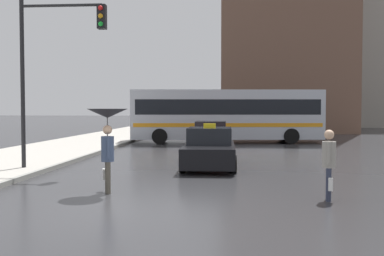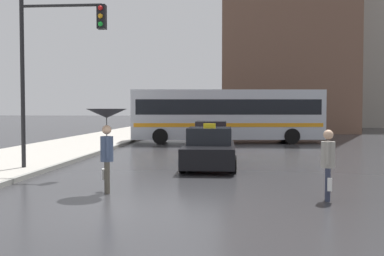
{
  "view_description": "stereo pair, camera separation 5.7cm",
  "coord_description": "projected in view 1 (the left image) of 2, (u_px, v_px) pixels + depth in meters",
  "views": [
    {
      "loc": [
        1.61,
        -9.23,
        2.11
      ],
      "look_at": [
        0.31,
        8.13,
        1.4
      ],
      "focal_mm": 42.0,
      "sensor_mm": 36.0,
      "label": 1
    },
    {
      "loc": [
        1.67,
        -9.23,
        2.11
      ],
      "look_at": [
        0.31,
        8.13,
        1.4
      ],
      "focal_mm": 42.0,
      "sensor_mm": 36.0,
      "label": 2
    }
  ],
  "objects": [
    {
      "name": "city_bus",
      "position": [
        226.0,
        114.0,
        28.65
      ],
      "size": [
        12.17,
        3.62,
        3.35
      ],
      "rotation": [
        0.0,
        0.0,
        1.67
      ],
      "color": "#B2B7C1",
      "rests_on": "ground_plane"
    },
    {
      "name": "sedan_red",
      "position": [
        211.0,
        137.0,
        23.59
      ],
      "size": [
        1.91,
        4.16,
        1.51
      ],
      "rotation": [
        0.0,
        0.0,
        3.14
      ],
      "color": "maroon",
      "rests_on": "ground_plane"
    },
    {
      "name": "traffic_light",
      "position": [
        54.0,
        52.0,
        15.04
      ],
      "size": [
        2.96,
        0.38,
        5.89
      ],
      "color": "black",
      "rests_on": "ground_plane"
    },
    {
      "name": "pedestrian_man",
      "position": [
        329.0,
        160.0,
        10.39
      ],
      "size": [
        0.38,
        0.62,
        1.65
      ],
      "rotation": [
        0.0,
        0.0,
        -1.81
      ],
      "color": "#2D3347",
      "rests_on": "ground_plane"
    },
    {
      "name": "ground_plane",
      "position": [
        148.0,
        210.0,
        9.41
      ],
      "size": [
        300.0,
        300.0,
        0.0
      ],
      "primitive_type": "plane",
      "color": "#2D2D30"
    },
    {
      "name": "taxi",
      "position": [
        210.0,
        149.0,
        16.46
      ],
      "size": [
        1.91,
        4.53,
        1.61
      ],
      "rotation": [
        0.0,
        0.0,
        3.14
      ],
      "color": "black",
      "rests_on": "ground_plane"
    },
    {
      "name": "pedestrian_with_umbrella",
      "position": [
        107.0,
        126.0,
        11.29
      ],
      "size": [
        1.02,
        1.02,
        2.14
      ],
      "rotation": [
        0.0,
        0.0,
        1.93
      ],
      "color": "#4C473D",
      "rests_on": "ground_plane"
    }
  ]
}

